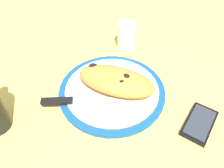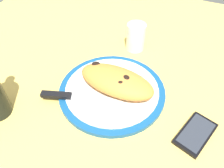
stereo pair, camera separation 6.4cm
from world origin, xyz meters
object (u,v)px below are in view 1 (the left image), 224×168
(plate, at_px, (112,91))
(calzone, at_px, (116,80))
(smartphone, at_px, (199,123))
(fork, at_px, (117,70))
(knife, at_px, (70,101))
(water_glass, at_px, (126,37))

(plate, height_order, calzone, calzone)
(calzone, distance_m, smartphone, 0.26)
(fork, relative_size, smartphone, 1.14)
(plate, xyz_separation_m, smartphone, (-0.26, 0.05, -0.00))
(plate, height_order, knife, knife)
(knife, relative_size, smartphone, 1.67)
(knife, bearing_deg, smartphone, -174.23)
(calzone, distance_m, knife, 0.14)
(plate, relative_size, fork, 2.02)
(calzone, relative_size, fork, 1.52)
(fork, xyz_separation_m, knife, (0.09, 0.17, 0.00))
(plate, relative_size, water_glass, 3.25)
(smartphone, bearing_deg, water_glass, -46.56)
(calzone, bearing_deg, smartphone, 167.32)
(calzone, relative_size, water_glass, 2.44)
(calzone, bearing_deg, plate, 45.39)
(calzone, bearing_deg, knife, 40.06)
(calzone, xyz_separation_m, fork, (0.02, -0.07, -0.03))
(calzone, height_order, fork, calzone)
(calzone, xyz_separation_m, smartphone, (-0.25, 0.06, -0.04))
(water_glass, bearing_deg, calzone, 95.82)
(plate, bearing_deg, smartphone, 169.84)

